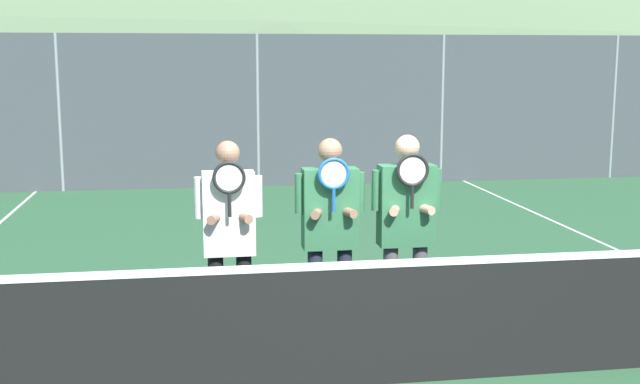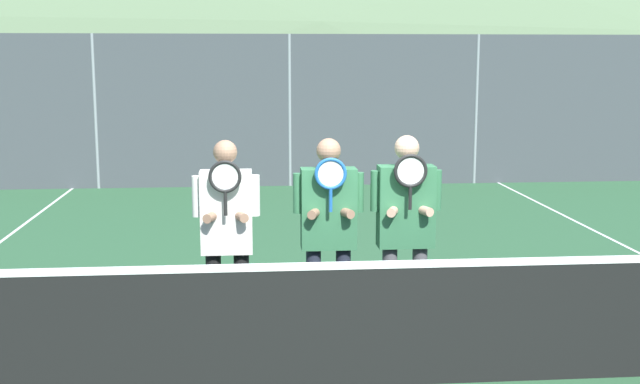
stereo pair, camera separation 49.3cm
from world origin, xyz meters
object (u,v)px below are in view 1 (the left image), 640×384
(player_center_left, at_px, (330,225))
(car_center, at_px, (383,126))
(player_center_right, at_px, (406,221))
(car_left_of_center, at_px, (180,126))
(player_leftmost, at_px, (229,232))

(player_center_left, distance_m, car_center, 12.42)
(player_center_right, height_order, car_center, player_center_right)
(car_left_of_center, distance_m, car_center, 4.81)
(player_center_right, xyz_separation_m, car_left_of_center, (-2.10, 12.47, -0.17))
(player_center_right, bearing_deg, car_center, 77.38)
(player_leftmost, relative_size, car_left_of_center, 0.46)
(player_center_left, relative_size, car_left_of_center, 0.46)
(car_left_of_center, bearing_deg, player_center_left, -83.40)
(player_leftmost, bearing_deg, player_center_left, 5.95)
(player_center_right, xyz_separation_m, car_center, (2.69, 12.00, -0.20))
(car_left_of_center, xyz_separation_m, car_center, (4.79, -0.47, -0.02))
(player_leftmost, distance_m, player_center_right, 1.54)
(car_left_of_center, relative_size, car_center, 0.92)
(car_left_of_center, bearing_deg, player_center_right, -80.44)
(player_leftmost, bearing_deg, car_center, 70.69)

